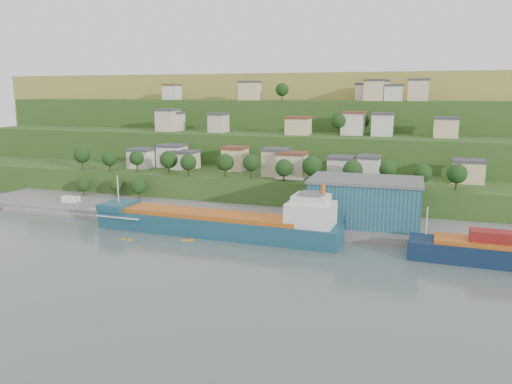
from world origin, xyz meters
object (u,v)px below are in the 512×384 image
at_px(cargo_ship_near, 223,225).
at_px(warehouse, 365,201).
at_px(kayak_orange, 188,239).
at_px(caravan, 71,200).

bearing_deg(cargo_ship_near, warehouse, 28.01).
relative_size(warehouse, kayak_orange, 8.91).
distance_m(cargo_ship_near, kayak_orange, 10.69).
bearing_deg(caravan, cargo_ship_near, -16.86).
xyz_separation_m(warehouse, caravan, (-97.59, -4.05, -5.84)).
distance_m(warehouse, kayak_orange, 50.82).
bearing_deg(caravan, kayak_orange, -25.70).
height_order(cargo_ship_near, warehouse, cargo_ship_near).
distance_m(cargo_ship_near, warehouse, 40.71).
bearing_deg(kayak_orange, caravan, 135.36).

